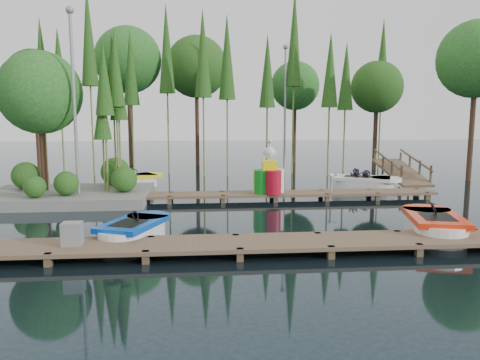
{
  "coord_description": "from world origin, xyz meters",
  "views": [
    {
      "loc": [
        -0.92,
        -15.53,
        3.37
      ],
      "look_at": [
        0.5,
        0.5,
        1.1
      ],
      "focal_mm": 35.0,
      "sensor_mm": 36.0,
      "label": 1
    }
  ],
  "objects": [
    {
      "name": "ramp",
      "position": [
        9.0,
        6.5,
        0.59
      ],
      "size": [
        1.5,
        3.94,
        1.49
      ],
      "color": "brown",
      "rests_on": "ground"
    },
    {
      "name": "boat_yellow_far",
      "position": [
        -3.99,
        6.32,
        0.29
      ],
      "size": [
        2.98,
        2.46,
        1.37
      ],
      "rotation": [
        0.0,
        0.0,
        0.19
      ],
      "color": "white",
      "rests_on": "ground"
    },
    {
      "name": "boat_red",
      "position": [
        5.54,
        -3.43,
        0.29
      ],
      "size": [
        1.98,
        3.2,
        1.0
      ],
      "rotation": [
        0.0,
        0.0,
        -0.23
      ],
      "color": "white",
      "rests_on": "ground"
    },
    {
      "name": "boat_blue",
      "position": [
        -2.67,
        -3.17,
        0.26
      ],
      "size": [
        2.09,
        2.88,
        0.88
      ],
      "rotation": [
        0.0,
        0.0,
        -0.39
      ],
      "color": "white",
      "rests_on": "ground"
    },
    {
      "name": "boat_white_far",
      "position": [
        6.36,
        4.4,
        0.32
      ],
      "size": [
        3.29,
        2.44,
        1.42
      ],
      "rotation": [
        0.0,
        0.0,
        0.29
      ],
      "color": "white",
      "rests_on": "ground"
    },
    {
      "name": "yellow_barrel",
      "position": [
        1.48,
        2.5,
        0.72
      ],
      "size": [
        0.56,
        0.56,
        0.84
      ],
      "primitive_type": "cylinder",
      "color": "#FFEB0D",
      "rests_on": "far_dock"
    },
    {
      "name": "tree_screen",
      "position": [
        -2.04,
        10.6,
        6.12
      ],
      "size": [
        34.42,
        18.53,
        10.31
      ],
      "color": "#40291B",
      "rests_on": "ground"
    },
    {
      "name": "utility_cabinet",
      "position": [
        -3.92,
        -4.5,
        0.57
      ],
      "size": [
        0.45,
        0.38,
        0.55
      ],
      "primitive_type": "cube",
      "color": "gray",
      "rests_on": "near_dock"
    },
    {
      "name": "drum_cluster",
      "position": [
        1.85,
        2.34,
        0.93
      ],
      "size": [
        1.24,
        1.14,
        2.14
      ],
      "color": "#0D7D19",
      "rests_on": "far_dock"
    },
    {
      "name": "ground_plane",
      "position": [
        0.0,
        0.0,
        0.0
      ],
      "size": [
        90.0,
        90.0,
        0.0
      ],
      "primitive_type": "plane",
      "color": "#1A2931"
    },
    {
      "name": "far_dock",
      "position": [
        1.0,
        2.5,
        0.23
      ],
      "size": [
        15.0,
        1.2,
        0.5
      ],
      "color": "brown",
      "rests_on": "ground"
    },
    {
      "name": "near_dock",
      "position": [
        0.0,
        -4.5,
        0.23
      ],
      "size": [
        18.0,
        1.5,
        0.5
      ],
      "color": "brown",
      "rests_on": "ground"
    },
    {
      "name": "lamp_rear",
      "position": [
        4.0,
        11.0,
        4.26
      ],
      "size": [
        0.3,
        0.3,
        7.25
      ],
      "color": "gray",
      "rests_on": "ground"
    },
    {
      "name": "island",
      "position": [
        -6.3,
        3.29,
        3.18
      ],
      "size": [
        6.2,
        4.2,
        6.75
      ],
      "color": "slate",
      "rests_on": "ground"
    },
    {
      "name": "seagull_post",
      "position": [
        4.33,
        2.5,
        0.81
      ],
      "size": [
        0.47,
        0.25,
        0.75
      ],
      "color": "gray",
      "rests_on": "far_dock"
    },
    {
      "name": "lamp_island",
      "position": [
        -5.5,
        2.5,
        4.26
      ],
      "size": [
        0.3,
        0.3,
        7.25
      ],
      "color": "gray",
      "rests_on": "ground"
    }
  ]
}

